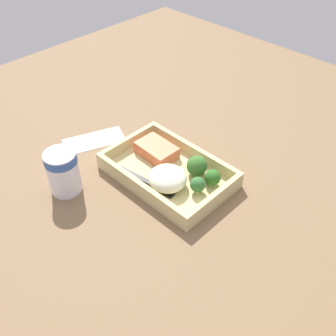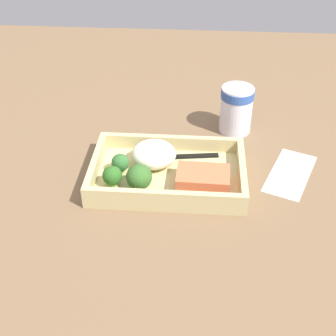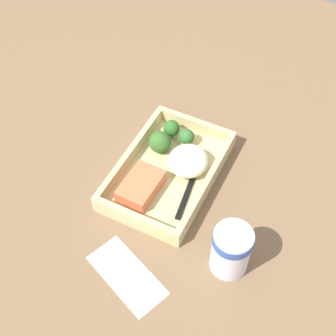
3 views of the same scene
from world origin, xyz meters
The scene contains 11 objects.
ground_plane centered at (0.00, 0.00, -1.00)cm, with size 160.00×160.00×2.00cm, color brown.
takeout_tray centered at (0.00, 0.00, 0.60)cm, with size 28.68×18.68×1.20cm, color #C8B87E.
tray_rim centered at (0.00, 0.00, 2.66)cm, with size 28.68×18.68×2.91cm.
salmon_fillet centered at (-6.54, 2.77, 2.67)cm, with size 9.60×6.43×2.94cm, color #DC6B43.
mashed_potatoes centered at (2.97, -3.16, 3.49)cm, with size 8.58×8.35×4.58cm, color #E9E7C6.
broccoli_floret_1 centered at (4.88, 4.35, 3.59)cm, with size 4.71×4.71×4.81cm.
broccoli_floret_2 centered at (9.78, 4.03, 3.36)cm, with size 3.60×3.60×4.04cm.
broccoli_floret_3 centered at (8.93, 0.22, 3.38)cm, with size 3.38×3.38×3.96cm.
fork centered at (-0.64, -5.49, 1.42)cm, with size 15.88×3.84×0.44cm.
paper_cup centered at (-13.28, -18.79, 5.73)cm, with size 7.03×7.03×10.25cm.
receipt_slip centered at (-23.40, -3.46, 0.12)cm, with size 7.02×15.42×0.24cm, color white.
Camera 1 is at (47.05, -48.11, 61.65)cm, focal length 42.00 mm.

